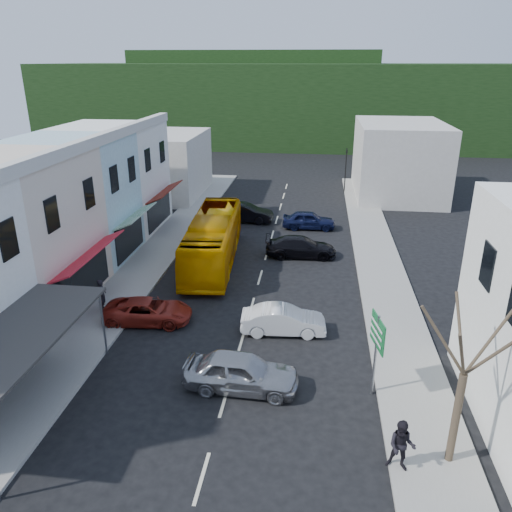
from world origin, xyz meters
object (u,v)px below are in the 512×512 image
at_px(car_silver, 241,374).
at_px(direction_sign, 375,356).
at_px(car_red, 148,309).
at_px(pedestrian_right, 401,447).
at_px(street_tree, 464,374).
at_px(bus, 213,240).
at_px(pedestrian_left, 102,295).
at_px(car_white, 283,320).
at_px(traffic_signal, 346,171).

relative_size(car_silver, direction_sign, 1.25).
bearing_deg(car_red, pedestrian_right, -132.07).
relative_size(car_silver, street_tree, 0.63).
xyz_separation_m(bus, direction_sign, (9.14, -13.03, 0.22)).
distance_m(car_silver, pedestrian_right, 6.87).
height_order(car_silver, pedestrian_left, pedestrian_left).
bearing_deg(car_white, traffic_signal, -12.23).
height_order(pedestrian_right, street_tree, street_tree).
bearing_deg(pedestrian_left, direction_sign, -134.81).
relative_size(bus, car_silver, 2.64).
xyz_separation_m(pedestrian_left, pedestrian_right, (14.03, -9.43, 0.00)).
bearing_deg(car_red, car_white, -96.44).
height_order(car_silver, car_white, same).
bearing_deg(traffic_signal, pedestrian_left, 41.25).
distance_m(direction_sign, traffic_signal, 33.09).
bearing_deg(street_tree, car_white, 127.87).
relative_size(bus, pedestrian_right, 6.82).
height_order(pedestrian_right, direction_sign, direction_sign).
distance_m(pedestrian_left, traffic_signal, 30.94).
xyz_separation_m(bus, pedestrian_right, (9.64, -17.08, -0.55)).
distance_m(car_silver, direction_sign, 5.37).
bearing_deg(pedestrian_right, bus, 133.53).
xyz_separation_m(direction_sign, traffic_signal, (0.19, 33.09, 0.45)).
distance_m(bus, street_tree, 20.08).
bearing_deg(pedestrian_left, car_silver, -147.59).
relative_size(pedestrian_left, direction_sign, 0.48).
bearing_deg(car_red, car_silver, -136.15).
bearing_deg(pedestrian_right, car_silver, 160.98).
xyz_separation_m(car_silver, pedestrian_right, (5.75, -3.75, 0.30)).
distance_m(car_silver, street_tree, 8.55).
distance_m(car_white, traffic_signal, 29.01).
xyz_separation_m(car_silver, street_tree, (7.45, -3.13, 2.78)).
relative_size(car_white, car_red, 0.96).
bearing_deg(car_silver, pedestrian_left, 57.97).
bearing_deg(direction_sign, traffic_signal, 78.26).
height_order(pedestrian_left, direction_sign, direction_sign).
height_order(car_red, pedestrian_right, pedestrian_right).
bearing_deg(car_silver, street_tree, -110.37).
bearing_deg(street_tree, car_silver, 157.19).
height_order(bus, street_tree, street_tree).
distance_m(car_silver, pedestrian_left, 10.05).
xyz_separation_m(bus, car_silver, (3.89, -13.33, -0.85)).
bearing_deg(street_tree, bus, 124.57).
bearing_deg(car_silver, car_white, -13.68).
bearing_deg(bus, car_red, -105.37).
height_order(direction_sign, traffic_signal, traffic_signal).
bearing_deg(bus, traffic_signal, 60.85).
bearing_deg(traffic_signal, pedestrian_right, 68.07).
distance_m(bus, pedestrian_right, 19.62).
bearing_deg(pedestrian_left, street_tree, -142.39).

